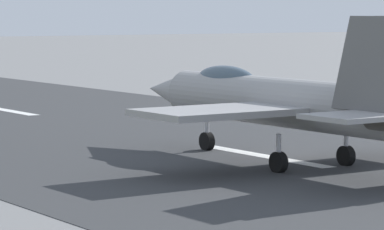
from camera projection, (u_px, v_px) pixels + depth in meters
name	position (u px, v px, depth m)	size (l,w,h in m)	color
ground_plane	(270.00, 158.00, 44.56)	(400.00, 400.00, 0.00)	slate
runway_strip	(271.00, 157.00, 44.54)	(240.00, 26.00, 0.02)	#323335
fighter_jet	(282.00, 100.00, 42.58)	(17.36, 12.96, 5.60)	gray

